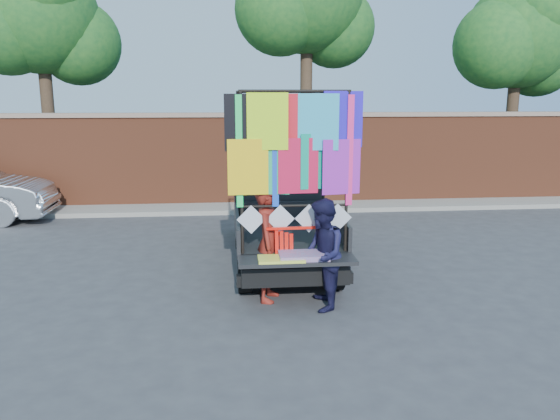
{
  "coord_description": "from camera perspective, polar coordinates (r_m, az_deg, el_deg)",
  "views": [
    {
      "loc": [
        -1.36,
        -8.32,
        3.07
      ],
      "look_at": [
        -0.59,
        -0.22,
        1.36
      ],
      "focal_mm": 35.0,
      "sensor_mm": 36.0,
      "label": 1
    }
  ],
  "objects": [
    {
      "name": "brick_wall",
      "position": [
        15.48,
        -0.37,
        5.4
      ],
      "size": [
        30.0,
        0.45,
        2.61
      ],
      "color": "brown",
      "rests_on": "ground"
    },
    {
      "name": "man",
      "position": [
        7.92,
        4.39,
        -4.7
      ],
      "size": [
        0.67,
        0.84,
        1.63
      ],
      "primitive_type": "imported",
      "rotation": [
        0.0,
        0.0,
        -1.65
      ],
      "color": "#161536",
      "rests_on": "ground"
    },
    {
      "name": "ground",
      "position": [
        8.97,
        3.66,
        -8.17
      ],
      "size": [
        90.0,
        90.0,
        0.0
      ],
      "primitive_type": "plane",
      "color": "#38383A",
      "rests_on": "ground"
    },
    {
      "name": "tree_left",
      "position": [
        17.33,
        -23.77,
        17.7
      ],
      "size": [
        4.2,
        3.3,
        7.05
      ],
      "color": "#38281C",
      "rests_on": "ground"
    },
    {
      "name": "tree_mid",
      "position": [
        16.81,
        2.95,
        20.85
      ],
      "size": [
        4.2,
        3.3,
        7.73
      ],
      "color": "#38281C",
      "rests_on": "ground"
    },
    {
      "name": "tree_right",
      "position": [
        18.76,
        23.82,
        16.05
      ],
      "size": [
        4.2,
        3.3,
        6.62
      ],
      "color": "#38281C",
      "rests_on": "ground"
    },
    {
      "name": "pickup_truck",
      "position": [
        10.53,
        -0.11,
        -0.59
      ],
      "size": [
        1.99,
        5.01,
        3.15
      ],
      "color": "black",
      "rests_on": "ground"
    },
    {
      "name": "streamer_bundle",
      "position": [
        8.01,
        0.9,
        -3.13
      ],
      "size": [
        0.85,
        0.07,
        0.59
      ],
      "color": "#FE1A0D",
      "rests_on": "ground"
    },
    {
      "name": "woman",
      "position": [
        8.23,
        -1.17,
        -3.47
      ],
      "size": [
        0.59,
        0.74,
        1.79
      ],
      "primitive_type": "imported",
      "rotation": [
        0.0,
        0.0,
        1.3
      ],
      "color": "maroon",
      "rests_on": "ground"
    },
    {
      "name": "curb",
      "position": [
        14.99,
        -0.13,
        0.29
      ],
      "size": [
        30.0,
        1.2,
        0.12
      ],
      "primitive_type": "cube",
      "color": "gray",
      "rests_on": "ground"
    }
  ]
}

